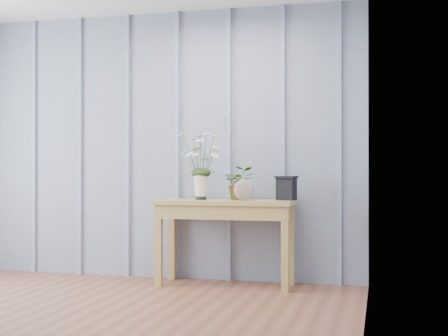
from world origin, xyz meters
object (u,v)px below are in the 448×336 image
(carved_box, at_px, (286,188))
(daisy_vase, at_px, (201,156))
(sideboard, at_px, (225,213))
(felt_disc_vessel, at_px, (244,190))

(carved_box, bearing_deg, daisy_vase, -170.59)
(sideboard, distance_m, felt_disc_vessel, 0.28)
(daisy_vase, relative_size, carved_box, 2.91)
(sideboard, xyz_separation_m, felt_disc_vessel, (0.18, -0.07, 0.21))
(carved_box, bearing_deg, sideboard, -173.07)
(felt_disc_vessel, bearing_deg, sideboard, 125.75)
(sideboard, xyz_separation_m, carved_box, (0.53, 0.06, 0.22))
(daisy_vase, xyz_separation_m, felt_disc_vessel, (0.39, -0.01, -0.29))
(sideboard, height_order, carved_box, carved_box)
(sideboard, distance_m, carved_box, 0.58)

